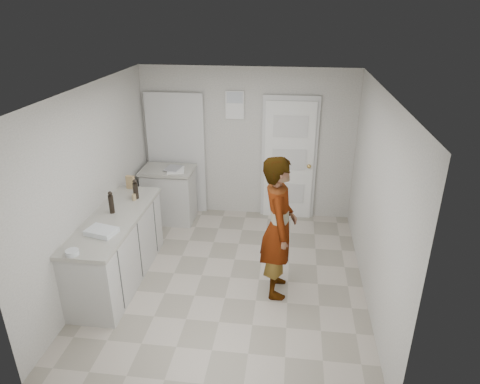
# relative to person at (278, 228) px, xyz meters

# --- Properties ---
(ground) EXTENTS (4.00, 4.00, 0.00)m
(ground) POSITION_rel_person_xyz_m (-0.63, 0.19, -0.91)
(ground) COLOR gray
(ground) RESTS_ON ground
(room_shell) EXTENTS (4.00, 4.00, 4.00)m
(room_shell) POSITION_rel_person_xyz_m (-0.80, 2.14, 0.12)
(room_shell) COLOR #AAA8A1
(room_shell) RESTS_ON ground
(main_counter) EXTENTS (0.64, 1.96, 0.93)m
(main_counter) POSITION_rel_person_xyz_m (-2.08, -0.01, -0.48)
(main_counter) COLOR silver
(main_counter) RESTS_ON ground
(side_counter) EXTENTS (0.84, 0.61, 0.93)m
(side_counter) POSITION_rel_person_xyz_m (-1.88, 1.74, -0.48)
(side_counter) COLOR silver
(side_counter) RESTS_ON ground
(person) EXTENTS (0.49, 0.69, 1.81)m
(person) POSITION_rel_person_xyz_m (0.00, 0.00, 0.00)
(person) COLOR silver
(person) RESTS_ON ground
(cake_mix_box) EXTENTS (0.13, 0.07, 0.19)m
(cake_mix_box) POSITION_rel_person_xyz_m (-2.17, 0.89, 0.12)
(cake_mix_box) COLOR #A88654
(cake_mix_box) RESTS_ON main_counter
(spice_jar) EXTENTS (0.06, 0.06, 0.09)m
(spice_jar) POSITION_rel_person_xyz_m (-1.99, 0.50, 0.06)
(spice_jar) COLOR tan
(spice_jar) RESTS_ON main_counter
(oil_cruet_a) EXTENTS (0.07, 0.07, 0.28)m
(oil_cruet_a) POSITION_rel_person_xyz_m (-1.98, 0.56, 0.15)
(oil_cruet_a) COLOR black
(oil_cruet_a) RESTS_ON main_counter
(oil_cruet_b) EXTENTS (0.07, 0.07, 0.30)m
(oil_cruet_b) POSITION_rel_person_xyz_m (-2.13, 0.10, 0.16)
(oil_cruet_b) COLOR black
(oil_cruet_b) RESTS_ON main_counter
(baking_dish) EXTENTS (0.38, 0.31, 0.06)m
(baking_dish) POSITION_rel_person_xyz_m (-2.04, -0.44, 0.05)
(baking_dish) COLOR silver
(baking_dish) RESTS_ON main_counter
(egg_bowl) EXTENTS (0.14, 0.14, 0.05)m
(egg_bowl) POSITION_rel_person_xyz_m (-2.16, -0.91, 0.05)
(egg_bowl) COLOR silver
(egg_bowl) RESTS_ON main_counter
(papers) EXTENTS (0.33, 0.39, 0.01)m
(papers) POSITION_rel_person_xyz_m (-1.72, 1.68, 0.02)
(papers) COLOR white
(papers) RESTS_ON side_counter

